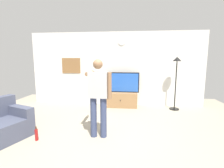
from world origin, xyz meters
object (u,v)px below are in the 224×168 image
beverage_bottle (36,135)px  floor_lamp (176,72)px  wall_clock (122,41)px  television (121,82)px  person_standing_nearer_lamp (98,94)px  framed_picture (71,66)px  tv_stand (121,100)px

beverage_bottle → floor_lamp: bearing=36.7°
wall_clock → television: bearing=-90.0°
person_standing_nearer_lamp → television: bearing=81.8°
person_standing_nearer_lamp → framed_picture: bearing=120.4°
framed_picture → beverage_bottle: framed_picture is taller
television → tv_stand: bearing=-90.0°
tv_stand → beverage_bottle: bearing=-121.2°
television → person_standing_nearer_lamp: bearing=-98.2°
tv_stand → wall_clock: size_ratio=4.35×
beverage_bottle → tv_stand: bearing=58.8°
tv_stand → person_standing_nearer_lamp: size_ratio=0.68×
wall_clock → floor_lamp: bearing=-12.1°
television → wall_clock: bearing=90.0°
tv_stand → wall_clock: wall_clock is taller
wall_clock → person_standing_nearer_lamp: bearing=-97.5°
wall_clock → framed_picture: wall_clock is taller
television → framed_picture: (-1.92, 0.25, 0.58)m
wall_clock → framed_picture: bearing=179.9°
floor_lamp → person_standing_nearer_lamp: bearing=-134.3°
tv_stand → framed_picture: size_ratio=1.65×
television → floor_lamp: (1.86, -0.16, 0.39)m
television → floor_lamp: size_ratio=0.72×
framed_picture → floor_lamp: 3.80m
television → beverage_bottle: size_ratio=4.08×
framed_picture → beverage_bottle: size_ratio=2.25×
wall_clock → beverage_bottle: size_ratio=0.85×
floor_lamp → beverage_bottle: floor_lamp is taller
framed_picture → beverage_bottle: (0.28, -3.01, -1.34)m
tv_stand → beverage_bottle: size_ratio=3.70×
floor_lamp → person_standing_nearer_lamp: (-2.21, -2.27, -0.30)m
framed_picture → person_standing_nearer_lamp: size_ratio=0.41×
person_standing_nearer_lamp → beverage_bottle: person_standing_nearer_lamp is taller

